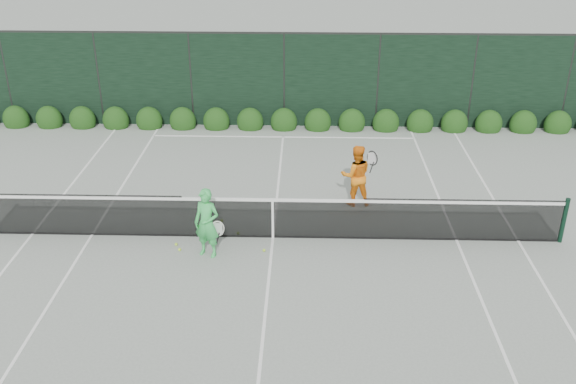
{
  "coord_description": "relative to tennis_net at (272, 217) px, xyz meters",
  "views": [
    {
      "loc": [
        0.7,
        -12.58,
        7.17
      ],
      "look_at": [
        0.33,
        0.3,
        1.0
      ],
      "focal_mm": 40.0,
      "sensor_mm": 36.0,
      "label": 1
    }
  ],
  "objects": [
    {
      "name": "windscreen_fence",
      "position": [
        0.02,
        -2.71,
        0.98
      ],
      "size": [
        32.0,
        21.07,
        3.06
      ],
      "color": "black",
      "rests_on": "ground"
    },
    {
      "name": "player_man",
      "position": [
        1.98,
        1.75,
        0.25
      ],
      "size": [
        0.88,
        0.66,
        1.55
      ],
      "rotation": [
        0.0,
        0.0,
        3.24
      ],
      "color": "orange",
      "rests_on": "ground"
    },
    {
      "name": "player_woman",
      "position": [
        -1.32,
        -0.78,
        0.23
      ],
      "size": [
        0.68,
        0.53,
        1.54
      ],
      "rotation": [
        0.0,
        0.0,
        -0.34
      ],
      "color": "#39C458",
      "rests_on": "ground"
    },
    {
      "name": "tennis_balls",
      "position": [
        -1.24,
        -0.17,
        -0.5
      ],
      "size": [
        2.02,
        1.42,
        0.07
      ],
      "color": "#ADDF31",
      "rests_on": "ground"
    },
    {
      "name": "hedge_row",
      "position": [
        0.02,
        7.15,
        -0.3
      ],
      "size": [
        31.66,
        0.65,
        0.94
      ],
      "color": "#0E330E",
      "rests_on": "ground"
    },
    {
      "name": "ground",
      "position": [
        0.02,
        0.0,
        -0.53
      ],
      "size": [
        80.0,
        80.0,
        0.0
      ],
      "primitive_type": "plane",
      "color": "gray",
      "rests_on": "ground"
    },
    {
      "name": "court_lines",
      "position": [
        0.02,
        0.0,
        -0.53
      ],
      "size": [
        11.03,
        23.83,
        0.01
      ],
      "color": "white",
      "rests_on": "ground"
    },
    {
      "name": "tennis_net",
      "position": [
        0.0,
        0.0,
        0.0
      ],
      "size": [
        12.9,
        0.1,
        1.07
      ],
      "color": "#0F2F1F",
      "rests_on": "ground"
    }
  ]
}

